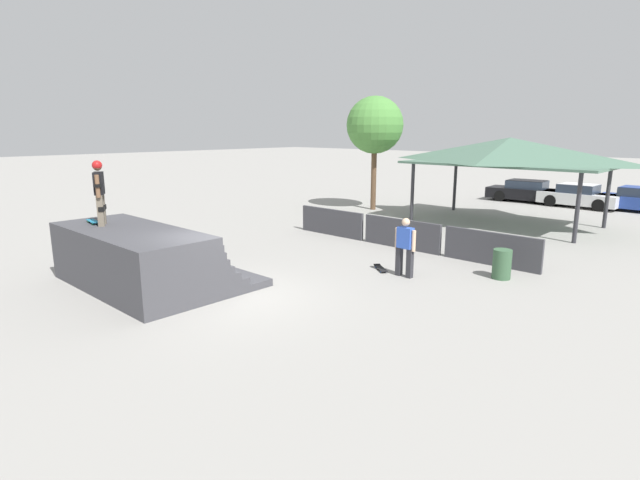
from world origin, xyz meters
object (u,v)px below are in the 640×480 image
skateboard_on_deck (93,221)px  parked_car_black (528,192)px  skateboard_on_ground (380,268)px  tree_beside_pavilion (375,126)px  parked_car_white (579,196)px  trash_bin (502,264)px  skater_on_deck (99,188)px  bystander_walking (405,244)px

skateboard_on_deck → parked_car_black: size_ratio=0.17×
skateboard_on_ground → tree_beside_pavilion: tree_beside_pavilion is taller
parked_car_white → trash_bin: bearing=-78.6°
skateboard_on_ground → skater_on_deck: bearing=87.5°
skateboard_on_deck → parked_car_white: bearing=85.3°
trash_bin → parked_car_black: parked_car_black is taller
skateboard_on_deck → parked_car_black: skateboard_on_deck is taller
skateboard_on_deck → bystander_walking: size_ratio=0.47×
bystander_walking → tree_beside_pavilion: 12.96m
skateboard_on_ground → parked_car_black: bearing=-46.3°
skateboard_on_ground → tree_beside_pavilion: bearing=-15.7°
skateboard_on_ground → parked_car_white: 17.64m
skateboard_on_deck → parked_car_white: (5.80, 23.88, -1.06)m
skateboard_on_ground → parked_car_white: parked_car_white is taller
skateboard_on_deck → skateboard_on_ground: skateboard_on_deck is taller
parked_car_black → parked_car_white: bearing=-8.6°
trash_bin → parked_car_black: 17.12m
skateboard_on_deck → skateboard_on_ground: bearing=58.3°
trash_bin → skateboard_on_ground: bearing=-152.1°
trash_bin → parked_car_white: bearing=99.4°
trash_bin → parked_car_white: parked_car_white is taller
bystander_walking → parked_car_black: 18.26m
bystander_walking → trash_bin: (2.14, 1.73, -0.53)m
skater_on_deck → skateboard_on_deck: size_ratio=2.18×
skateboard_on_ground → parked_car_black: size_ratio=0.17×
skater_on_deck → bystander_walking: 8.60m
skateboard_on_deck → bystander_walking: 8.83m
bystander_walking → trash_bin: 2.81m
bystander_walking → parked_car_black: bystander_walking is taller
skater_on_deck → parked_car_white: size_ratio=0.43×
bystander_walking → tree_beside_pavilion: tree_beside_pavilion is taller
skateboard_on_deck → tree_beside_pavilion: (-1.96, 15.52, 2.72)m
bystander_walking → skateboard_on_ground: bearing=-5.5°
skater_on_deck → tree_beside_pavilion: 15.74m
skater_on_deck → skateboard_on_deck: bearing=-140.8°
skateboard_on_deck → trash_bin: skateboard_on_deck is taller
tree_beside_pavilion → bystander_walking: bearing=-48.6°
skater_on_deck → parked_car_white: bearing=107.7°
skateboard_on_deck → skateboard_on_ground: (5.37, 6.25, -1.60)m
skateboard_on_deck → bystander_walking: bearing=53.2°
skateboard_on_ground → trash_bin: trash_bin is taller
bystander_walking → skateboard_on_ground: size_ratio=2.18×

